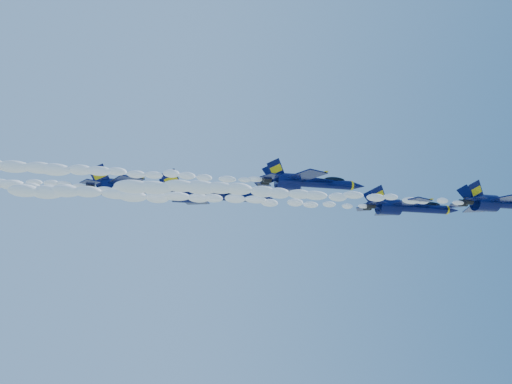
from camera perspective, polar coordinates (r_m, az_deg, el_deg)
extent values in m
ellipsoid|color=#070C3A|center=(77.50, 24.70, -1.15)|extent=(1.40, 2.42, 5.74)
cube|color=#070C3A|center=(81.23, 24.03, -1.73)|extent=(4.81, 5.70, 0.16)
cube|color=yellow|center=(82.03, 24.72, -1.71)|extent=(2.16, 4.49, 0.09)
cube|color=#070C3A|center=(75.87, 23.87, 0.10)|extent=(2.92, 0.92, 3.14)
cube|color=#070C3A|center=(77.31, 23.03, -0.23)|extent=(2.92, 0.92, 3.14)
cylinder|color=black|center=(75.13, 23.11, -0.97)|extent=(1.08, 0.99, 0.99)
cylinder|color=black|center=(76.03, 22.59, -1.17)|extent=(1.08, 0.99, 0.99)
cube|color=yellow|center=(79.52, 26.32, -0.73)|extent=(9.86, 0.31, 0.07)
ellipsoid|color=white|center=(64.22, 5.60, -0.22)|extent=(46.70, 1.87, 1.69)
cylinder|color=#070C3A|center=(76.62, 18.47, -1.80)|extent=(7.78, 1.30, 1.30)
ellipsoid|color=#070C3A|center=(73.85, 14.90, -1.65)|extent=(1.35, 2.33, 5.53)
cone|color=#070C3A|center=(79.41, 21.53, -1.96)|extent=(2.25, 1.30, 1.30)
cylinder|color=yellow|center=(78.82, 20.91, -1.93)|extent=(0.30, 1.35, 1.35)
ellipsoid|color=black|center=(77.55, 19.35, -1.38)|extent=(3.11, 1.01, 0.86)
cube|color=yellow|center=(77.49, 19.36, -1.57)|extent=(3.63, 0.86, 0.16)
cube|color=#070C3A|center=(71.72, 17.31, -1.09)|extent=(4.63, 5.49, 0.16)
cube|color=#070C3A|center=(77.55, 14.68, -2.22)|extent=(4.63, 5.49, 0.16)
cube|color=yellow|center=(72.38, 18.12, -1.07)|extent=(2.08, 4.33, 0.09)
cube|color=yellow|center=(78.15, 15.46, -2.19)|extent=(2.08, 4.33, 0.09)
cube|color=#070C3A|center=(72.47, 13.86, -0.40)|extent=(2.82, 0.89, 3.03)
cube|color=#070C3A|center=(74.03, 13.21, -0.72)|extent=(2.82, 0.89, 3.03)
cylinder|color=black|center=(71.95, 13.01, -1.48)|extent=(1.04, 0.95, 0.95)
cylinder|color=black|center=(72.92, 12.61, -1.67)|extent=(1.04, 0.95, 0.95)
cube|color=yellow|center=(75.41, 16.77, -1.22)|extent=(9.51, 0.30, 0.07)
ellipsoid|color=white|center=(65.27, -6.16, -0.72)|extent=(46.70, 1.81, 1.63)
cylinder|color=#070C3A|center=(78.94, 7.87, 0.94)|extent=(8.76, 1.46, 1.46)
ellipsoid|color=#070C3A|center=(76.88, 3.62, 1.20)|extent=(1.52, 2.63, 6.23)
cone|color=#070C3A|center=(81.18, 11.57, 0.67)|extent=(2.53, 1.46, 1.46)
cylinder|color=yellow|center=(80.69, 10.82, 0.73)|extent=(0.34, 1.52, 1.52)
ellipsoid|color=black|center=(79.75, 8.95, 1.37)|extent=(3.51, 1.14, 0.96)
cube|color=yellow|center=(79.67, 8.96, 1.16)|extent=(4.09, 0.97, 0.18)
cube|color=#070C3A|center=(73.91, 5.83, 1.92)|extent=(5.22, 6.19, 0.18)
cube|color=#070C3A|center=(81.00, 3.96, 0.45)|extent=(5.22, 6.19, 0.18)
cube|color=yellow|center=(74.40, 6.82, 1.92)|extent=(2.35, 4.88, 0.10)
cube|color=yellow|center=(81.45, 4.87, 0.45)|extent=(2.35, 4.88, 0.10)
cube|color=#070C3A|center=(75.75, 2.29, 2.61)|extent=(3.17, 1.00, 3.41)
cube|color=#070C3A|center=(77.63, 1.87, 2.19)|extent=(3.17, 1.00, 3.41)
cylinder|color=black|center=(75.34, 1.30, 1.46)|extent=(1.17, 1.07, 1.07)
cylinder|color=black|center=(76.52, 1.04, 1.21)|extent=(1.17, 1.07, 1.07)
cube|color=yellow|center=(78.11, 5.86, 1.62)|extent=(10.71, 0.34, 0.08)
ellipsoid|color=white|center=(73.46, -17.08, 2.29)|extent=(46.70, 2.04, 1.83)
cylinder|color=#070C3A|center=(82.11, -3.23, -0.44)|extent=(9.96, 1.66, 1.66)
ellipsoid|color=#070C3A|center=(81.11, -8.07, -0.19)|extent=(1.73, 2.99, 7.08)
cone|color=#070C3A|center=(83.52, 1.09, -0.70)|extent=(2.88, 1.66, 1.66)
cylinder|color=yellow|center=(83.19, 0.21, -0.64)|extent=(0.39, 1.73, 1.73)
ellipsoid|color=black|center=(82.67, -1.95, 0.04)|extent=(3.98, 1.29, 1.10)
cube|color=yellow|center=(82.59, -1.95, -0.18)|extent=(4.65, 1.11, 0.20)
cube|color=#070C3A|center=(77.09, -6.24, 0.53)|extent=(5.93, 7.03, 0.20)
cube|color=#070C3A|center=(85.62, -7.07, -0.92)|extent=(5.93, 7.03, 0.20)
cube|color=yellow|center=(77.34, -5.10, 0.54)|extent=(2.67, 5.54, 0.11)
cube|color=yellow|center=(85.84, -6.05, -0.91)|extent=(2.67, 5.54, 0.11)
cube|color=#070C3A|center=(80.21, -9.67, 1.30)|extent=(3.60, 1.14, 3.88)
cube|color=#070C3A|center=(82.45, -9.80, 0.88)|extent=(3.60, 1.14, 3.88)
cylinder|color=black|center=(80.11, -10.77, 0.06)|extent=(1.33, 1.22, 1.22)
cylinder|color=black|center=(81.50, -10.84, -0.18)|extent=(1.33, 1.22, 1.22)
cube|color=yellow|center=(81.78, -5.51, 0.29)|extent=(12.17, 0.39, 0.09)
cylinder|color=#070C3A|center=(88.46, -11.44, 0.30)|extent=(9.87, 1.65, 1.65)
ellipsoid|color=#070C3A|center=(88.44, -15.91, 0.53)|extent=(1.71, 2.96, 7.02)
cone|color=#070C3A|center=(88.95, -7.35, 0.05)|extent=(2.85, 1.65, 1.65)
cylinder|color=yellow|center=(88.81, -8.19, 0.10)|extent=(0.38, 1.71, 1.71)
ellipsoid|color=black|center=(88.76, -10.21, 0.74)|extent=(3.95, 1.28, 1.09)
cube|color=yellow|center=(88.68, -10.22, 0.54)|extent=(4.61, 1.10, 0.20)
cube|color=#070C3A|center=(84.15, -14.63, 1.22)|extent=(5.88, 6.97, 0.20)
cube|color=#070C3A|center=(92.66, -14.63, -0.17)|extent=(5.88, 6.97, 0.20)
cube|color=yellow|center=(84.17, -13.58, 1.23)|extent=(2.65, 5.49, 0.11)
cube|color=yellow|center=(92.68, -13.68, -0.17)|extent=(2.65, 5.49, 0.11)
cube|color=#070C3A|center=(87.88, -17.42, 1.88)|extent=(3.57, 1.13, 3.85)
cube|color=#070C3A|center=(90.10, -17.35, 1.49)|extent=(3.57, 1.13, 3.85)
cylinder|color=black|center=(87.97, -18.42, 0.76)|extent=(1.32, 1.21, 1.21)
cylinder|color=black|center=(89.34, -18.36, 0.53)|extent=(1.32, 1.21, 1.21)
cube|color=yellow|center=(88.60, -13.53, 0.96)|extent=(12.06, 0.38, 0.09)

